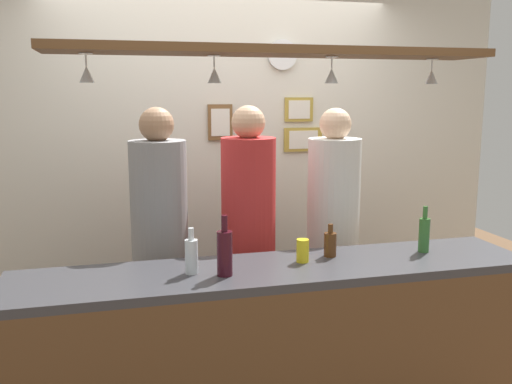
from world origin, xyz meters
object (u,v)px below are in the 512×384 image
Objects in this scene: person_left_grey_shirt at (160,223)px; picture_frame_lower_pair at (303,140)px; bottle_soda_clear at (191,255)px; bottle_beer_brown_stubby at (330,244)px; person_middle_red_shirt at (249,217)px; bottle_wine_dark_red at (225,252)px; drink_can at (303,251)px; person_right_white_patterned_shirt at (333,214)px; wall_clock at (282,55)px; picture_frame_upper_small at (299,110)px; picture_frame_crest at (220,122)px; bottle_beer_green_import at (424,234)px.

person_left_grey_shirt is 5.83× the size of picture_frame_lower_pair.
picture_frame_lower_pair is at bearing 52.88° from bottle_soda_clear.
person_middle_red_shirt is at bearing 118.00° from bottle_beer_brown_stubby.
bottle_wine_dark_red is 2.46× the size of drink_can.
person_right_white_patterned_shirt is 1.24m from bottle_soda_clear.
wall_clock is (0.89, 1.40, 1.06)m from bottle_soda_clear.
wall_clock is (-0.17, -0.01, 0.63)m from picture_frame_lower_pair.
drink_can is at bearing -43.33° from person_left_grey_shirt.
person_middle_red_shirt is at bearing -130.22° from picture_frame_lower_pair.
person_right_white_patterned_shirt is at bearing -89.97° from picture_frame_upper_small.
picture_frame_lower_pair is (0.29, 1.30, 0.45)m from bottle_beer_brown_stubby.
picture_frame_lower_pair is (0.64, 0.00, -0.14)m from picture_frame_crest.
bottle_beer_brown_stubby is at bearing -102.70° from picture_frame_lower_pair.
person_right_white_patterned_shirt is 7.55× the size of bottle_soda_clear.
bottle_beer_brown_stubby is 1.69m from wall_clock.
picture_frame_crest is (-0.17, 1.36, 0.60)m from drink_can.
drink_can is 1.59m from picture_frame_upper_small.
picture_frame_lower_pair is (1.16, 0.72, 0.42)m from person_left_grey_shirt.
bottle_soda_clear is at bearing -146.13° from person_right_white_patterned_shirt.
drink_can is at bearing -102.45° from wall_clock.
person_right_white_patterned_shirt is 1.28m from wall_clock.
picture_frame_crest is at bearing 92.84° from person_middle_red_shirt.
picture_frame_lower_pair is (-0.24, 1.35, 0.42)m from bottle_beer_green_import.
person_middle_red_shirt is 0.57m from person_right_white_patterned_shirt.
picture_frame_upper_small is at bearing 59.34° from bottle_wine_dark_red.
bottle_soda_clear is 0.17m from bottle_wine_dark_red.
drink_can is (0.59, 0.04, -0.03)m from bottle_soda_clear.
person_right_white_patterned_shirt is at bearing 0.00° from person_left_grey_shirt.
picture_frame_crest is 1.18× the size of picture_frame_upper_small.
person_middle_red_shirt reaches higher than person_right_white_patterned_shirt.
wall_clock reaches higher than bottle_beer_brown_stubby.
person_middle_red_shirt is 0.66m from drink_can.
picture_frame_upper_small is at bearing 180.00° from picture_frame_lower_pair.
bottle_soda_clear is 1.57m from picture_frame_crest.
bottle_beer_green_import is at bearing 2.30° from bottle_soda_clear.
person_middle_red_shirt reaches higher than bottle_soda_clear.
wall_clock is (0.12, 1.30, 1.08)m from bottle_beer_brown_stubby.
picture_frame_lower_pair is at bearing 31.72° from person_left_grey_shirt.
bottle_wine_dark_red is at bearing -165.58° from drink_can.
picture_frame_upper_small reaches higher than person_middle_red_shirt.
bottle_wine_dark_red is 1.78m from picture_frame_lower_pair.
person_right_white_patterned_shirt is (1.12, 0.00, -0.01)m from person_left_grey_shirt.
bottle_beer_brown_stubby is at bearing -95.33° from wall_clock.
person_left_grey_shirt is 1.42m from picture_frame_lower_pair.
picture_frame_upper_small is at bearing 2.62° from wall_clock.
bottle_soda_clear is at bearing 155.08° from bottle_wine_dark_red.
person_left_grey_shirt is 1.05m from bottle_beer_brown_stubby.
person_right_white_patterned_shirt is at bearing -79.13° from wall_clock.
person_middle_red_shirt is 1.12m from picture_frame_upper_small.
person_right_white_patterned_shirt is 6.68× the size of picture_frame_crest.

